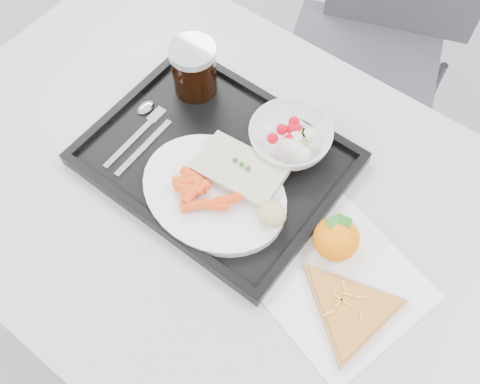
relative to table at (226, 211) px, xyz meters
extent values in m
cube|color=#A9AAAC|center=(0.00, 0.00, 0.05)|extent=(1.20, 0.80, 0.03)
cylinder|color=#47474C|center=(-0.54, 0.34, -0.32)|extent=(0.04, 0.04, 0.72)
cube|color=#3A3A42|center=(-0.06, 0.67, -0.23)|extent=(0.54, 0.54, 0.04)
cylinder|color=#47474C|center=(-0.24, 0.49, -0.47)|extent=(0.03, 0.03, 0.43)
cylinder|color=#47474C|center=(0.12, 0.49, -0.47)|extent=(0.03, 0.03, 0.43)
cylinder|color=#47474C|center=(-0.24, 0.85, -0.47)|extent=(0.03, 0.03, 0.43)
cylinder|color=#47474C|center=(0.12, 0.85, -0.47)|extent=(0.03, 0.03, 0.43)
cube|color=black|center=(-0.05, 0.04, 0.07)|extent=(0.45, 0.35, 0.01)
cube|color=black|center=(-0.05, 0.21, 0.09)|extent=(0.45, 0.02, 0.01)
cube|color=black|center=(-0.05, -0.12, 0.09)|extent=(0.45, 0.02, 0.01)
cube|color=black|center=(0.16, 0.04, 0.09)|extent=(0.02, 0.32, 0.01)
cube|color=black|center=(-0.27, 0.04, 0.09)|extent=(0.02, 0.32, 0.01)
cylinder|color=white|center=(-0.01, -0.02, 0.09)|extent=(0.27, 0.27, 0.02)
cube|color=beige|center=(0.01, 0.04, 0.11)|extent=(0.16, 0.11, 0.02)
sphere|color=#236B1C|center=(-0.01, 0.04, 0.12)|extent=(0.01, 0.01, 0.01)
sphere|color=#236B1C|center=(0.01, 0.04, 0.12)|extent=(0.01, 0.01, 0.01)
sphere|color=#236B1C|center=(0.02, 0.04, 0.12)|extent=(0.01, 0.01, 0.01)
ellipsoid|color=tan|center=(0.10, 0.00, 0.12)|extent=(0.06, 0.06, 0.03)
imported|color=white|center=(0.04, 0.15, 0.11)|extent=(0.15, 0.15, 0.05)
cylinder|color=black|center=(-0.19, 0.15, 0.13)|extent=(0.08, 0.08, 0.10)
cylinder|color=#A5A8AD|center=(-0.19, 0.15, 0.18)|extent=(0.09, 0.09, 0.01)
cube|color=silver|center=(-0.20, -0.02, 0.08)|extent=(0.01, 0.15, 0.00)
ellipsoid|color=silver|center=(-0.23, 0.05, 0.09)|extent=(0.03, 0.04, 0.01)
cube|color=silver|center=(-0.17, -0.02, 0.08)|extent=(0.01, 0.15, 0.00)
cube|color=silver|center=(-0.21, 0.05, 0.08)|extent=(0.02, 0.04, 0.00)
cube|color=white|center=(0.25, -0.02, 0.07)|extent=(0.30, 0.30, 0.00)
ellipsoid|color=#FA9102|center=(0.21, 0.03, 0.10)|extent=(0.09, 0.09, 0.07)
cube|color=#236B1C|center=(0.21, 0.03, 0.13)|extent=(0.03, 0.05, 0.02)
cube|color=#236B1C|center=(0.21, 0.03, 0.13)|extent=(0.06, 0.04, 0.02)
cylinder|color=tan|center=(0.29, -0.05, 0.08)|extent=(0.25, 0.25, 0.01)
cylinder|color=#B34908|center=(0.29, -0.05, 0.08)|extent=(0.22, 0.22, 0.00)
cube|color=#EABC47|center=(0.28, -0.03, 0.09)|extent=(0.02, 0.01, 0.00)
cube|color=#EABC47|center=(0.27, -0.08, 0.09)|extent=(0.01, 0.02, 0.00)
cube|color=#EABC47|center=(0.31, -0.05, 0.09)|extent=(0.01, 0.02, 0.00)
cube|color=#EABC47|center=(0.26, -0.03, 0.09)|extent=(0.02, 0.01, 0.00)
cube|color=#EABC47|center=(0.28, -0.05, 0.09)|extent=(0.02, 0.00, 0.00)
cube|color=#EABC47|center=(0.27, -0.05, 0.09)|extent=(0.02, 0.01, 0.00)
cube|color=#EABC47|center=(0.29, -0.02, 0.09)|extent=(0.02, 0.01, 0.00)
cube|color=#EABC47|center=(0.27, -0.05, 0.09)|extent=(0.00, 0.02, 0.00)
cylinder|color=#F94617|center=(-0.05, -0.03, 0.11)|extent=(0.05, 0.02, 0.02)
cylinder|color=#F94617|center=(-0.04, -0.06, 0.11)|extent=(0.04, 0.05, 0.02)
cylinder|color=#F94617|center=(0.02, -0.05, 0.11)|extent=(0.05, 0.04, 0.02)
cylinder|color=#F94617|center=(0.03, -0.03, 0.12)|extent=(0.04, 0.05, 0.02)
cylinder|color=#F94617|center=(-0.03, -0.04, 0.11)|extent=(0.04, 0.05, 0.02)
cylinder|color=#F94617|center=(-0.04, -0.03, 0.11)|extent=(0.05, 0.03, 0.02)
cylinder|color=#F94617|center=(-0.03, -0.05, 0.12)|extent=(0.02, 0.05, 0.02)
cylinder|color=#F94617|center=(-0.05, -0.04, 0.12)|extent=(0.05, 0.05, 0.02)
cylinder|color=#F94617|center=(-0.04, -0.05, 0.11)|extent=(0.05, 0.04, 0.02)
cylinder|color=#F94617|center=(-0.01, -0.07, 0.11)|extent=(0.05, 0.05, 0.02)
sphere|color=red|center=(0.02, 0.12, 0.12)|extent=(0.02, 0.02, 0.02)
sphere|color=red|center=(0.04, 0.14, 0.12)|extent=(0.02, 0.02, 0.02)
sphere|color=red|center=(0.02, 0.15, 0.12)|extent=(0.02, 0.02, 0.02)
sphere|color=red|center=(0.03, 0.17, 0.12)|extent=(0.02, 0.02, 0.02)
sphere|color=red|center=(0.03, 0.16, 0.12)|extent=(0.02, 0.02, 0.02)
sphere|color=red|center=(0.04, 0.16, 0.12)|extent=(0.02, 0.02, 0.02)
ellipsoid|color=silver|center=(0.05, 0.13, 0.12)|extent=(0.03, 0.03, 0.02)
ellipsoid|color=silver|center=(0.05, 0.15, 0.12)|extent=(0.03, 0.03, 0.02)
ellipsoid|color=silver|center=(0.06, 0.17, 0.12)|extent=(0.03, 0.03, 0.02)
ellipsoid|color=silver|center=(0.06, 0.13, 0.12)|extent=(0.03, 0.03, 0.02)
ellipsoid|color=silver|center=(0.08, 0.13, 0.12)|extent=(0.03, 0.03, 0.02)
cube|color=olive|center=(0.06, 0.17, 0.12)|extent=(0.03, 0.03, 0.00)
cube|color=olive|center=(0.06, 0.14, 0.12)|extent=(0.03, 0.03, 0.00)
cube|color=olive|center=(0.05, 0.16, 0.12)|extent=(0.03, 0.03, 0.00)
camera|label=1|loc=(0.30, -0.35, 0.91)|focal=40.00mm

